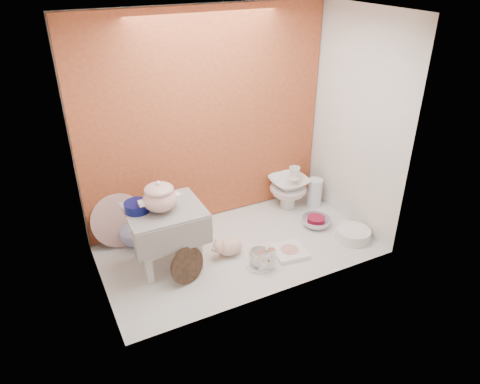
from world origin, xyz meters
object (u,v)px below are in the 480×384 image
at_px(step_stool, 166,236).
at_px(blue_white_vase, 135,229).
at_px(floral_platter, 119,220).
at_px(mantel_clock, 266,259).
at_px(soup_tureen, 159,196).
at_px(porcelain_tower, 288,187).
at_px(crystal_bowl, 316,222).
at_px(plush_pig, 230,246).
at_px(gold_rim_teacup, 259,258).
at_px(dinner_plate_stack, 354,234).

distance_m(step_stool, blue_white_vase, 0.34).
distance_m(floral_platter, mantel_clock, 1.03).
xyz_separation_m(soup_tureen, mantel_clock, (0.55, -0.33, -0.42)).
xyz_separation_m(soup_tureen, porcelain_tower, (1.10, 0.29, -0.34)).
bearing_deg(crystal_bowl, plush_pig, -177.22).
height_order(gold_rim_teacup, crystal_bowl, gold_rim_teacup).
relative_size(plush_pig, porcelain_tower, 0.66).
relative_size(mantel_clock, dinner_plate_stack, 0.67).
xyz_separation_m(gold_rim_teacup, crystal_bowl, (0.60, 0.23, -0.03)).
xyz_separation_m(soup_tureen, floral_platter, (-0.19, 0.38, -0.33)).
distance_m(mantel_clock, dinner_plate_stack, 0.72).
relative_size(step_stool, blue_white_vase, 2.04).
distance_m(mantel_clock, porcelain_tower, 0.84).
bearing_deg(floral_platter, step_stool, -59.03).
relative_size(plush_pig, gold_rim_teacup, 1.61).
bearing_deg(plush_pig, step_stool, -177.00).
bearing_deg(mantel_clock, plush_pig, 120.03).
bearing_deg(crystal_bowl, mantel_clock, -154.14).
bearing_deg(blue_white_vase, crystal_bowl, -16.88).
bearing_deg(plush_pig, blue_white_vase, 159.76).
xyz_separation_m(gold_rim_teacup, porcelain_tower, (0.57, 0.57, 0.10)).
relative_size(mantel_clock, crystal_bowl, 0.79).
distance_m(soup_tureen, gold_rim_teacup, 0.74).
bearing_deg(dinner_plate_stack, plush_pig, 165.33).
bearing_deg(porcelain_tower, mantel_clock, -131.49).
bearing_deg(plush_pig, mantel_clock, -43.84).
distance_m(floral_platter, porcelain_tower, 1.29).
distance_m(floral_platter, dinner_plate_stack, 1.62).
bearing_deg(porcelain_tower, step_stool, -165.75).
distance_m(soup_tureen, porcelain_tower, 1.19).
relative_size(mantel_clock, gold_rim_teacup, 1.22).
bearing_deg(gold_rim_teacup, mantel_clock, -68.84).
distance_m(mantel_clock, crystal_bowl, 0.65).
bearing_deg(blue_white_vase, plush_pig, -38.11).
distance_m(step_stool, crystal_bowl, 1.12).
height_order(mantel_clock, porcelain_tower, porcelain_tower).
height_order(plush_pig, crystal_bowl, plush_pig).
bearing_deg(soup_tureen, porcelain_tower, 14.95).
distance_m(soup_tureen, blue_white_vase, 0.52).
xyz_separation_m(blue_white_vase, crystal_bowl, (1.24, -0.37, -0.08)).
distance_m(step_stool, gold_rim_teacup, 0.60).
distance_m(blue_white_vase, gold_rim_teacup, 0.88).
relative_size(floral_platter, mantel_clock, 2.23).
height_order(soup_tureen, plush_pig, soup_tureen).
xyz_separation_m(step_stool, floral_platter, (-0.22, 0.36, -0.02)).
relative_size(blue_white_vase, mantel_clock, 1.36).
bearing_deg(step_stool, crystal_bowl, -3.07).
relative_size(blue_white_vase, gold_rim_teacup, 1.66).
height_order(floral_platter, gold_rim_teacup, floral_platter).
bearing_deg(plush_pig, floral_platter, 160.53).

